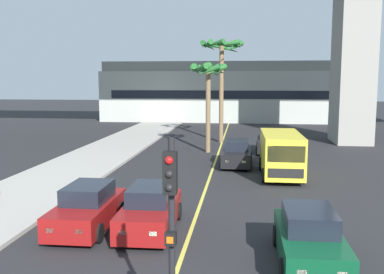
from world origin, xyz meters
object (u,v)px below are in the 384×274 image
at_px(car_queue_fifth, 237,154).
at_px(palm_tree_mid_median, 208,78).
at_px(car_queue_second, 88,208).
at_px(delivery_van, 281,153).
at_px(car_queue_fourth, 309,239).
at_px(palm_tree_near_median, 222,56).
at_px(car_queue_third, 269,143).
at_px(car_queue_front, 150,210).
at_px(traffic_light_median_near, 171,221).

relative_size(car_queue_fifth, palm_tree_mid_median, 0.64).
xyz_separation_m(car_queue_second, car_queue_fifth, (5.04, 12.09, 0.00)).
bearing_deg(palm_tree_mid_median, delivery_van, -58.58).
height_order(car_queue_fourth, palm_tree_near_median, palm_tree_near_median).
height_order(delivery_van, palm_tree_mid_median, palm_tree_mid_median).
relative_size(car_queue_third, car_queue_fifth, 1.01).
bearing_deg(palm_tree_mid_median, palm_tree_near_median, 82.51).
height_order(car_queue_front, traffic_light_median_near, traffic_light_median_near).
bearing_deg(car_queue_fifth, car_queue_front, -103.13).
distance_m(car_queue_front, traffic_light_median_near, 7.50).
height_order(car_queue_fourth, car_queue_fifth, same).
bearing_deg(traffic_light_median_near, palm_tree_near_median, 91.16).
bearing_deg(delivery_van, car_queue_third, 91.19).
bearing_deg(palm_tree_mid_median, car_queue_second, -99.70).
bearing_deg(delivery_van, car_queue_front, -119.48).
distance_m(palm_tree_near_median, palm_tree_mid_median, 5.57).
distance_m(car_queue_second, delivery_van, 11.94).
height_order(car_queue_fifth, palm_tree_near_median, palm_tree_near_median).
relative_size(car_queue_front, car_queue_fourth, 1.01).
distance_m(car_queue_front, car_queue_fourth, 5.53).
relative_size(car_queue_fourth, palm_tree_near_median, 0.48).
bearing_deg(car_queue_front, palm_tree_mid_median, 87.82).
bearing_deg(car_queue_fourth, delivery_van, 89.31).
xyz_separation_m(car_queue_third, palm_tree_near_median, (-3.73, 4.76, 6.45)).
height_order(car_queue_fifth, delivery_van, delivery_van).
height_order(car_queue_second, palm_tree_mid_median, palm_tree_mid_median).
distance_m(car_queue_front, palm_tree_mid_median, 17.37).
bearing_deg(palm_tree_near_median, traffic_light_median_near, -88.84).
bearing_deg(palm_tree_mid_median, car_queue_fifth, -65.37).
distance_m(traffic_light_median_near, palm_tree_near_median, 29.27).
height_order(delivery_van, traffic_light_median_near, traffic_light_median_near).
distance_m(car_queue_front, delivery_van, 10.62).
relative_size(car_queue_front, delivery_van, 0.79).
height_order(car_queue_third, palm_tree_mid_median, palm_tree_mid_median).
distance_m(car_queue_second, palm_tree_mid_median, 17.66).
xyz_separation_m(car_queue_front, car_queue_fifth, (2.80, 12.01, 0.00)).
height_order(car_queue_fourth, traffic_light_median_near, traffic_light_median_near).
height_order(car_queue_fourth, delivery_van, delivery_van).
bearing_deg(car_queue_second, delivery_van, 51.30).
relative_size(car_queue_second, car_queue_fourth, 1.00).
xyz_separation_m(car_queue_fifth, palm_tree_mid_median, (-2.16, 4.72, 4.62)).
height_order(car_queue_front, car_queue_fifth, same).
bearing_deg(car_queue_fourth, palm_tree_mid_median, 103.23).
distance_m(car_queue_third, traffic_light_median_near, 24.45).
xyz_separation_m(car_queue_third, delivery_van, (0.16, -7.96, 0.57)).
relative_size(car_queue_second, palm_tree_near_median, 0.48).
height_order(car_queue_front, car_queue_second, same).
height_order(traffic_light_median_near, palm_tree_near_median, palm_tree_near_median).
relative_size(car_queue_second, delivery_van, 0.78).
height_order(car_queue_third, delivery_van, delivery_van).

